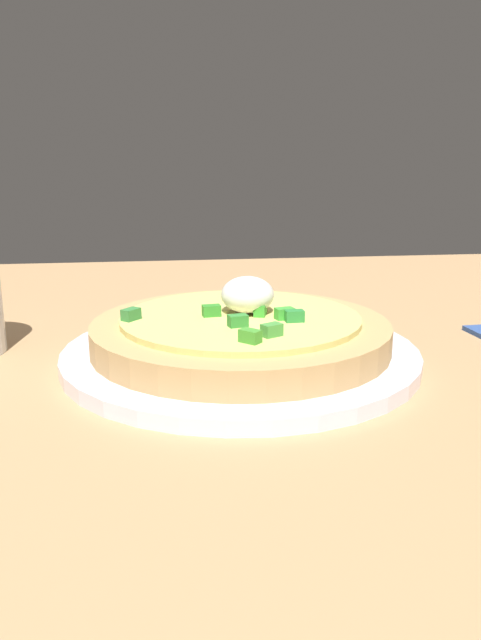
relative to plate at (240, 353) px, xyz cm
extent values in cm
cube|color=tan|center=(0.62, 4.43, -1.80)|extent=(103.53, 84.00, 2.57)
cylinder|color=white|center=(0.00, 0.00, 0.00)|extent=(25.60, 25.60, 1.04)
cylinder|color=tan|center=(0.00, 0.00, 1.50)|extent=(21.41, 21.41, 1.95)
cylinder|color=#DBD071|center=(0.00, 0.00, 2.68)|extent=(17.21, 17.21, 0.41)
ellipsoid|color=white|center=(1.09, 0.73, 4.21)|extent=(3.85, 3.85, 2.66)
cube|color=green|center=(1.39, -0.30, 3.28)|extent=(1.16, 1.47, 0.80)
cube|color=#2C8639|center=(3.44, -2.25, 3.28)|extent=(1.30, 0.83, 0.80)
cube|color=green|center=(0.71, 1.65, 3.28)|extent=(0.92, 1.35, 0.80)
cube|color=#36813B|center=(-7.73, -0.28, 3.28)|extent=(1.44, 1.49, 0.80)
cube|color=green|center=(-0.31, -6.67, 3.28)|extent=(1.47, 1.47, 0.80)
cube|color=#46963D|center=(1.24, -5.53, 3.28)|extent=(1.50, 1.30, 0.80)
cube|color=#328A2B|center=(-2.09, 0.03, 3.28)|extent=(1.37, 0.95, 0.80)
cube|color=#318632|center=(-0.58, -2.98, 3.28)|extent=(1.43, 1.08, 0.80)
cube|color=green|center=(2.90, -1.50, 3.28)|extent=(1.43, 1.07, 0.80)
camera|label=1|loc=(-5.52, -40.83, 13.50)|focal=33.29mm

